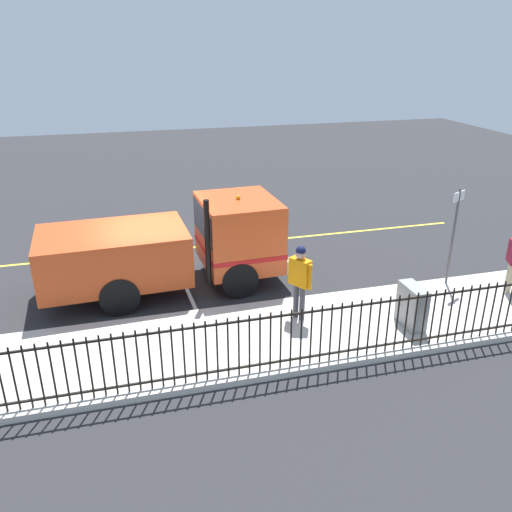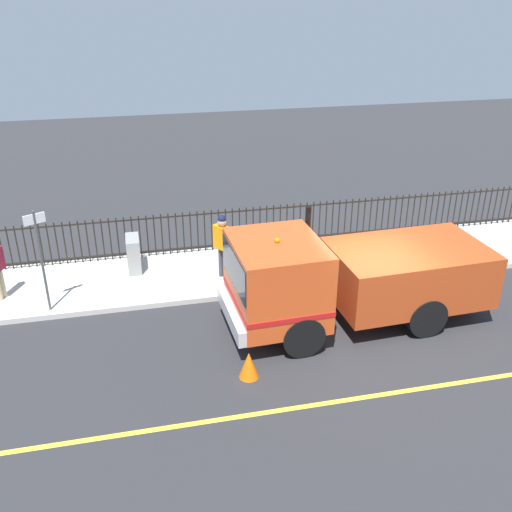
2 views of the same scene
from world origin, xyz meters
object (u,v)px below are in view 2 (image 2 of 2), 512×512
at_px(worker_standing, 222,240).
at_px(utility_cabinet, 134,254).
at_px(work_truck, 340,276).
at_px(street_sign, 40,250).
at_px(traffic_cone, 249,365).

height_order(worker_standing, utility_cabinet, worker_standing).
bearing_deg(work_truck, worker_standing, 38.41).
bearing_deg(work_truck, street_sign, 71.79).
bearing_deg(street_sign, traffic_cone, -129.49).
bearing_deg(worker_standing, work_truck, 10.30).
bearing_deg(worker_standing, traffic_cone, -33.31).
relative_size(worker_standing, street_sign, 0.70).
distance_m(work_truck, traffic_cone, 3.13).
distance_m(work_truck, worker_standing, 3.53).
bearing_deg(traffic_cone, worker_standing, -2.73).
xyz_separation_m(work_truck, street_sign, (1.91, 6.76, 0.47)).
height_order(utility_cabinet, traffic_cone, utility_cabinet).
relative_size(utility_cabinet, street_sign, 0.38).
bearing_deg(traffic_cone, utility_cabinet, 22.17).
distance_m(utility_cabinet, traffic_cone, 5.67).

